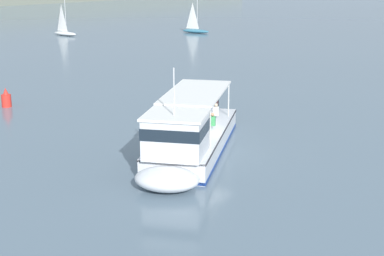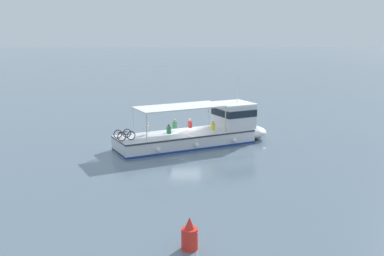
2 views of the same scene
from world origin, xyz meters
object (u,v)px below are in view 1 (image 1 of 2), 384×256
at_px(sailboat_off_bow, 65,32).
at_px(ferry_main, 188,140).
at_px(sailboat_outer_anchorage, 195,30).
at_px(channel_buoy, 6,99).

bearing_deg(sailboat_off_bow, ferry_main, -124.68).
distance_m(ferry_main, sailboat_outer_anchorage, 63.29).
bearing_deg(sailboat_outer_anchorage, sailboat_off_bow, 137.84).
xyz_separation_m(ferry_main, sailboat_outer_anchorage, (50.75, 37.81, -0.48)).
xyz_separation_m(sailboat_off_bow, sailboat_outer_anchorage, (15.12, -13.69, 0.00)).
bearing_deg(sailboat_off_bow, sailboat_outer_anchorage, -42.16).
bearing_deg(ferry_main, channel_buoy, 85.51).
bearing_deg(channel_buoy, sailboat_off_bow, 44.59).
bearing_deg(channel_buoy, sailboat_outer_anchorage, 22.12).
relative_size(ferry_main, channel_buoy, 9.13).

